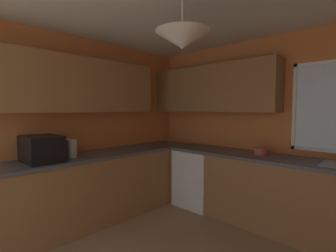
# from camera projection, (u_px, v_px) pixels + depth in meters

# --- Properties ---
(room_shell) EXTENTS (3.96, 3.83, 2.53)m
(room_shell) POSITION_uv_depth(u_px,v_px,m) (186.00, 89.00, 2.62)
(room_shell) COLOR #D17238
(room_shell) RESTS_ON ground_plane
(counter_run_left) EXTENTS (0.65, 3.44, 0.90)m
(counter_run_left) POSITION_uv_depth(u_px,v_px,m) (88.00, 189.00, 3.21)
(counter_run_left) COLOR olive
(counter_run_left) RESTS_ON ground_plane
(counter_run_back) EXTENTS (3.05, 0.65, 0.90)m
(counter_run_back) POSITION_uv_depth(u_px,v_px,m) (276.00, 193.00, 3.06)
(counter_run_back) COLOR olive
(counter_run_back) RESTS_ON ground_plane
(dishwasher) EXTENTS (0.60, 0.60, 0.85)m
(dishwasher) POSITION_uv_depth(u_px,v_px,m) (199.00, 177.00, 3.84)
(dishwasher) COLOR white
(dishwasher) RESTS_ON ground_plane
(microwave) EXTENTS (0.48, 0.36, 0.29)m
(microwave) POSITION_uv_depth(u_px,v_px,m) (42.00, 149.00, 2.77)
(microwave) COLOR black
(microwave) RESTS_ON counter_run_left
(kettle) EXTENTS (0.12, 0.12, 0.22)m
(kettle) POSITION_uv_depth(u_px,v_px,m) (72.00, 148.00, 3.01)
(kettle) COLOR #B7B7BC
(kettle) RESTS_ON counter_run_left
(bowl) EXTENTS (0.17, 0.17, 0.09)m
(bowl) POSITION_uv_depth(u_px,v_px,m) (261.00, 152.00, 3.17)
(bowl) COLOR #B74C42
(bowl) RESTS_ON counter_run_back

